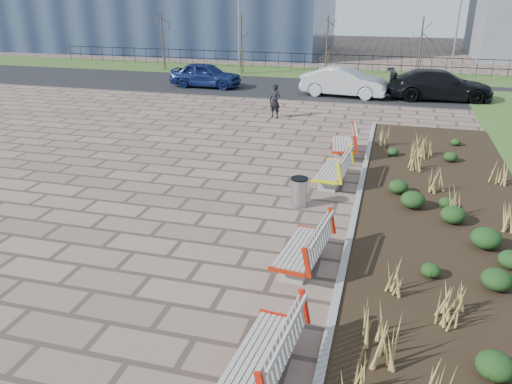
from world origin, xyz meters
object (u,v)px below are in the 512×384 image
(bench_c, at_px, (332,168))
(car_black, at_px, (440,85))
(car_blue, at_px, (206,75))
(pedestrian, at_px, (275,101))
(bench_d, at_px, (342,142))
(litter_bin, at_px, (299,192))
(bench_b, at_px, (301,246))
(lamp_east, at_px, (456,34))
(bench_a, at_px, (260,350))
(lamp_west, at_px, (239,30))
(car_silver, at_px, (344,82))

(bench_c, relative_size, car_black, 0.38)
(bench_c, xyz_separation_m, car_blue, (-9.57, 14.39, 0.26))
(pedestrian, xyz_separation_m, car_black, (7.68, 6.28, 0.03))
(bench_d, bearing_deg, litter_bin, -105.24)
(bench_b, height_order, car_blue, car_blue)
(pedestrian, relative_size, lamp_east, 0.26)
(bench_b, relative_size, litter_bin, 2.58)
(bench_a, bearing_deg, bench_c, 95.52)
(bench_d, height_order, lamp_west, lamp_west)
(bench_d, xyz_separation_m, pedestrian, (-3.69, 4.98, 0.29))
(pedestrian, distance_m, lamp_west, 13.00)
(litter_bin, bearing_deg, pedestrian, 107.04)
(car_black, height_order, lamp_east, lamp_east)
(litter_bin, bearing_deg, car_blue, 118.58)
(bench_b, relative_size, lamp_west, 0.35)
(bench_a, relative_size, car_blue, 0.49)
(bench_a, bearing_deg, car_black, 85.61)
(lamp_east, bearing_deg, litter_bin, -104.71)
(car_blue, height_order, car_black, car_black)
(bench_c, height_order, lamp_west, lamp_west)
(bench_c, xyz_separation_m, car_black, (3.99, 14.19, 0.32))
(lamp_west, bearing_deg, car_black, -22.47)
(litter_bin, xyz_separation_m, pedestrian, (-3.03, 9.89, 0.38))
(car_silver, bearing_deg, car_blue, 92.81)
(bench_b, bearing_deg, car_black, 84.63)
(car_blue, bearing_deg, car_black, -89.75)
(bench_c, xyz_separation_m, bench_d, (0.00, 2.93, 0.00))
(car_black, bearing_deg, lamp_east, -16.47)
(bench_c, distance_m, lamp_west, 21.68)
(litter_bin, height_order, car_silver, car_silver)
(litter_bin, distance_m, car_blue, 18.64)
(litter_bin, height_order, pedestrian, pedestrian)
(car_blue, height_order, lamp_west, lamp_west)
(bench_b, distance_m, car_black, 19.79)
(litter_bin, xyz_separation_m, lamp_east, (5.66, 21.54, 2.63))
(car_silver, height_order, car_black, car_black)
(bench_b, distance_m, lamp_west, 26.47)
(pedestrian, bearing_deg, lamp_east, 72.01)
(bench_a, bearing_deg, pedestrian, 108.06)
(litter_bin, bearing_deg, lamp_east, 75.29)
(bench_c, height_order, car_black, car_black)
(car_blue, distance_m, car_black, 13.57)
(lamp_west, bearing_deg, car_blue, -96.31)
(litter_bin, bearing_deg, bench_c, 71.62)
(bench_b, bearing_deg, car_silver, 99.57)
(bench_b, xyz_separation_m, pedestrian, (-3.69, 13.10, 0.29))
(bench_a, relative_size, pedestrian, 1.33)
(car_blue, bearing_deg, bench_a, -156.37)
(bench_c, bearing_deg, lamp_west, 119.45)
(bench_a, height_order, lamp_west, lamp_west)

